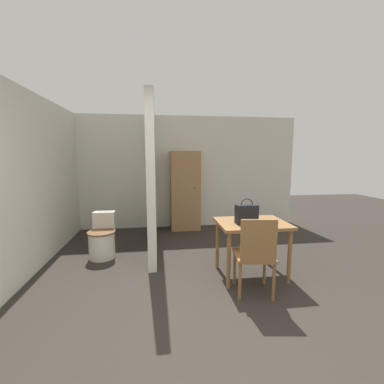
% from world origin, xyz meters
% --- Properties ---
extents(ground_plane, '(16.00, 16.00, 0.00)m').
position_xyz_m(ground_plane, '(0.00, 0.00, 0.00)').
color(ground_plane, '#2D2823').
extents(wall_back, '(5.40, 0.12, 2.50)m').
position_xyz_m(wall_back, '(0.00, 3.96, 1.25)').
color(wall_back, silver).
rests_on(wall_back, ground_plane).
extents(wall_left, '(0.12, 4.90, 2.50)m').
position_xyz_m(wall_left, '(-2.26, 1.95, 1.25)').
color(wall_left, silver).
rests_on(wall_left, ground_plane).
extents(partition_wall, '(0.12, 2.36, 2.50)m').
position_xyz_m(partition_wall, '(-0.60, 2.73, 1.25)').
color(partition_wall, silver).
rests_on(partition_wall, ground_plane).
extents(dining_table, '(0.91, 0.70, 0.74)m').
position_xyz_m(dining_table, '(0.73, 1.29, 0.64)').
color(dining_table, brown).
rests_on(dining_table, ground_plane).
extents(wooden_chair, '(0.50, 0.50, 0.94)m').
position_xyz_m(wooden_chair, '(0.58, 0.80, 0.51)').
color(wooden_chair, brown).
rests_on(wooden_chair, ground_plane).
extents(toilet, '(0.43, 0.58, 0.69)m').
position_xyz_m(toilet, '(-1.40, 2.25, 0.28)').
color(toilet, silver).
rests_on(toilet, ground_plane).
extents(handbag, '(0.28, 0.14, 0.33)m').
position_xyz_m(handbag, '(0.62, 1.21, 0.87)').
color(handbag, black).
rests_on(handbag, dining_table).
extents(wooden_cabinet, '(0.63, 0.45, 1.72)m').
position_xyz_m(wooden_cabinet, '(0.10, 3.67, 0.86)').
color(wooden_cabinet, '#997047').
rests_on(wooden_cabinet, ground_plane).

